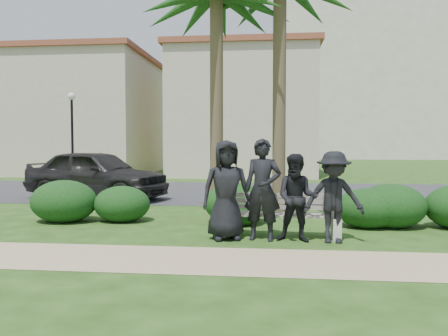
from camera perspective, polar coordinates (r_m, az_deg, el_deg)
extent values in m
plane|color=#213E11|center=(8.50, 2.27, -8.89)|extent=(160.00, 160.00, 0.00)
cube|color=tan|center=(6.76, 1.26, -12.02)|extent=(30.00, 1.60, 0.01)
cube|color=#2D2D30|center=(16.41, 4.09, -3.13)|extent=(160.00, 8.00, 0.01)
cube|color=#C2B191|center=(29.19, -19.57, 6.26)|extent=(10.00, 8.00, 7.00)
cube|color=brown|center=(29.64, -19.70, 13.32)|extent=(10.40, 8.40, 0.30)
cube|color=#C2B191|center=(26.41, 2.67, 6.79)|extent=(8.00, 8.00, 7.00)
cube|color=brown|center=(26.90, 2.69, 14.58)|extent=(8.40, 8.40, 0.30)
cube|color=#C1B5A1|center=(65.24, 18.15, 10.12)|extent=(26.00, 18.00, 20.00)
cylinder|color=black|center=(22.43, -19.20, 3.47)|extent=(0.12, 0.12, 4.00)
sphere|color=white|center=(22.56, -19.29, 8.83)|extent=(0.36, 0.36, 0.36)
cube|color=#A19487|center=(8.37, 7.16, -6.13)|extent=(2.29, 0.62, 0.04)
cube|color=#A19487|center=(8.56, 7.14, -4.33)|extent=(2.27, 0.14, 0.27)
cube|color=beige|center=(8.45, -0.13, -7.52)|extent=(0.17, 0.53, 0.42)
cube|color=beige|center=(8.49, 14.38, -7.56)|extent=(0.17, 0.53, 0.42)
imported|color=black|center=(8.09, 0.31, -2.87)|extent=(1.03, 0.81, 1.85)
imported|color=black|center=(8.05, 5.06, -2.82)|extent=(0.74, 0.54, 1.87)
imported|color=black|center=(8.01, 9.54, -3.88)|extent=(0.87, 0.73, 1.60)
imported|color=black|center=(8.06, 14.14, -3.71)|extent=(1.07, 0.62, 1.64)
ellipsoid|color=black|center=(10.66, -20.18, -3.96)|extent=(1.51, 1.25, 0.99)
ellipsoid|color=black|center=(10.32, -13.19, -4.48)|extent=(1.30, 1.07, 0.85)
ellipsoid|color=black|center=(9.59, 1.89, -5.51)|extent=(1.02, 0.84, 0.66)
ellipsoid|color=black|center=(9.87, 1.55, -4.49)|extent=(1.43, 1.18, 0.93)
ellipsoid|color=black|center=(9.80, 18.24, -4.88)|extent=(1.33, 1.10, 0.87)
ellipsoid|color=black|center=(10.00, 20.99, -4.49)|extent=(1.48, 1.22, 0.96)
cylinder|color=brown|center=(10.71, -0.98, 8.29)|extent=(0.32, 0.32, 5.48)
cylinder|color=brown|center=(10.82, 7.23, 8.92)|extent=(0.32, 0.32, 5.74)
imported|color=black|center=(14.73, -16.34, -0.80)|extent=(5.07, 3.08, 1.61)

